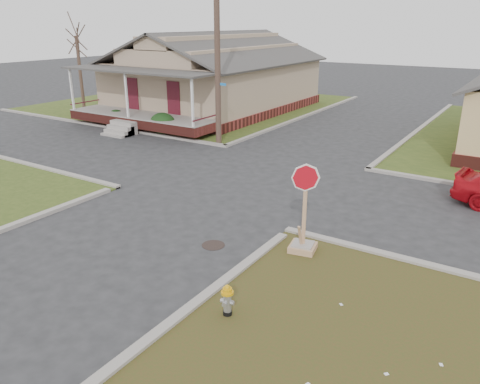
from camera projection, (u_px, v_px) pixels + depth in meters
The scene contains 11 objects.
ground at pixel (165, 222), 14.48m from camera, with size 120.00×120.00×0.00m, color #28282A.
verge_far_left at pixel (193, 103), 35.29m from camera, with size 19.00×19.00×0.05m, color #354819.
curbs at pixel (249, 179), 18.44m from camera, with size 80.00×40.00×0.12m, color gray, non-canonical shape.
manhole at pixel (213, 245), 12.97m from camera, with size 0.64×0.64×0.01m, color black.
corner_house at pixel (214, 77), 31.96m from camera, with size 10.10×15.50×5.30m.
utility_pole at pixel (217, 48), 22.05m from camera, with size 1.80×0.28×9.00m.
tree_far_left at pixel (80, 73), 32.22m from camera, with size 0.22×0.22×4.90m, color #422E26.
fire_hydrant at pixel (227, 298), 9.69m from camera, with size 0.26×0.26×0.71m.
stop_sign at pixel (303, 233), 12.40m from camera, with size 0.69×0.67×2.44m.
hedge_left at pixel (116, 116), 27.83m from camera, with size 1.24×1.01×0.95m, color #163714.
hedge_right at pixel (163, 123), 25.47m from camera, with size 1.49×1.22×1.13m, color #163714.
Camera 1 is at (9.11, -9.94, 5.84)m, focal length 35.00 mm.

